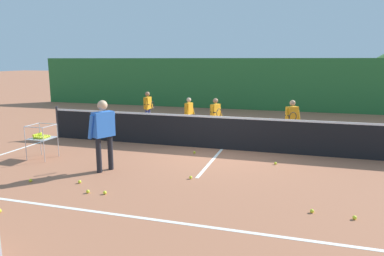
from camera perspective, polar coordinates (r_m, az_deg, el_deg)
ground_plane at (r=10.49m, az=4.81°, el=-3.38°), size 120.00×120.00×0.00m
line_baseline_near at (r=6.03m, az=-5.15°, el=-14.49°), size 11.41×0.08×0.01m
line_baseline_far at (r=15.68m, az=8.86°, el=1.33°), size 11.41×0.08×0.01m
line_sideline_west at (r=12.88m, az=-20.88°, el=-1.36°), size 0.08×10.29×0.01m
line_service_center at (r=10.49m, az=4.81°, el=-3.37°), size 0.08×5.41×0.01m
tennis_net at (r=10.37m, az=4.86°, el=-0.71°), size 11.29×0.08×1.05m
instructor at (r=8.48m, az=-13.97°, el=-0.15°), size 0.52×0.83×1.67m
student_0 at (r=14.16m, az=-7.06°, el=3.63°), size 0.41×0.63×1.34m
student_1 at (r=13.00m, az=-0.51°, el=2.74°), size 0.29×0.49×1.22m
student_2 at (r=12.25m, az=3.78°, el=2.39°), size 0.41×0.70×1.28m
student_3 at (r=11.73m, az=15.67°, el=1.75°), size 0.50×0.68×1.32m
ball_cart at (r=10.17m, az=-22.96°, el=-1.29°), size 0.58×0.58×0.90m
tennis_ball_0 at (r=9.18m, az=13.20°, el=-5.51°), size 0.07×0.07×0.07m
tennis_ball_1 at (r=8.46m, az=-24.39°, el=-7.63°), size 0.07×0.07×0.07m
tennis_ball_2 at (r=7.26m, az=-13.76°, el=-9.99°), size 0.07×0.07×0.07m
tennis_ball_3 at (r=9.96m, az=0.39°, el=-3.92°), size 0.07×0.07×0.07m
tennis_ball_5 at (r=7.40m, az=-16.30°, el=-9.71°), size 0.07×0.07×0.07m
tennis_ball_6 at (r=6.60m, az=24.54°, el=-12.88°), size 0.07×0.07×0.07m
tennis_ball_7 at (r=8.00m, az=-17.52°, el=-8.19°), size 0.07×0.07×0.07m
tennis_ball_9 at (r=7.91m, az=-0.21°, el=-7.89°), size 0.07×0.07×0.07m
tennis_ball_10 at (r=6.59m, az=18.62°, el=-12.45°), size 0.07×0.07×0.07m
windscreen_fence at (r=18.68m, az=10.34°, el=6.88°), size 25.10×0.08×2.64m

